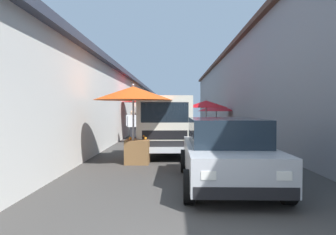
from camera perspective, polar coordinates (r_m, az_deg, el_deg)
The scene contains 11 objects.
ground at distance 16.68m, azimuth 2.62°, elevation -4.11°, with size 90.00×90.00×0.00m, color #3D3A38.
building_left_whitewash at distance 19.87m, azimuth -17.39°, elevation 2.18°, with size 49.80×7.50×3.75m.
building_right_concrete at distance 20.19m, azimuth 22.03°, elevation 4.88°, with size 49.80×7.50×5.69m.
fruit_stall_mid_lane at distance 9.36m, azimuth -6.29°, elevation 2.88°, with size 2.37×2.37×2.41m.
fruit_stall_near_right at distance 22.28m, azimuth -2.21°, elevation 1.61°, with size 2.72×2.72×2.14m.
fruit_stall_near_left at distance 16.96m, azimuth -3.69°, elevation 2.33°, with size 2.83×2.83×2.41m.
fruit_stall_far_left at distance 16.26m, azimuth 6.92°, elevation 1.60°, with size 2.27×2.27×2.17m.
fruit_stall_far_right at distance 20.56m, azimuth 8.83°, elevation 1.44°, with size 2.43×2.43×2.08m.
hatchback_car at distance 6.94m, azimuth 10.55°, elevation -6.11°, with size 3.92×1.94×1.45m.
delivery_truck at distance 10.99m, azimuth -0.72°, elevation -1.65°, with size 4.99×2.14×2.08m.
vendor_by_crates at distance 15.11m, azimuth -6.52°, elevation -1.27°, with size 0.24×0.63×1.58m.
Camera 1 is at (-3.09, 0.43, 1.67)m, focal length 33.22 mm.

